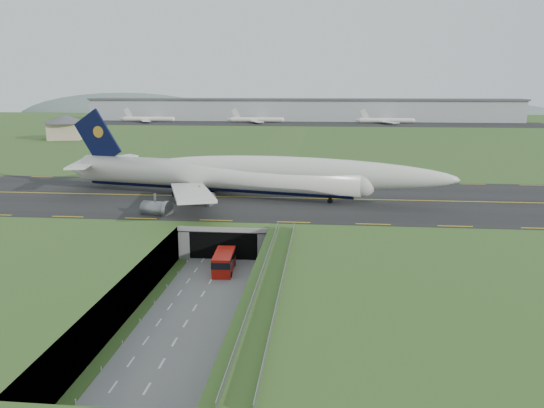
# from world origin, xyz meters

# --- Properties ---
(ground) EXTENTS (900.00, 900.00, 0.00)m
(ground) POSITION_xyz_m (0.00, 0.00, 0.00)
(ground) COLOR #2F5020
(ground) RESTS_ON ground
(airfield_deck) EXTENTS (800.00, 800.00, 6.00)m
(airfield_deck) POSITION_xyz_m (0.00, 0.00, 3.00)
(airfield_deck) COLOR gray
(airfield_deck) RESTS_ON ground
(trench_road) EXTENTS (12.00, 75.00, 0.20)m
(trench_road) POSITION_xyz_m (0.00, -7.50, 0.10)
(trench_road) COLOR slate
(trench_road) RESTS_ON ground
(taxiway) EXTENTS (800.00, 44.00, 0.18)m
(taxiway) POSITION_xyz_m (0.00, 33.00, 6.09)
(taxiway) COLOR black
(taxiway) RESTS_ON airfield_deck
(tunnel_portal) EXTENTS (17.00, 22.30, 6.00)m
(tunnel_portal) POSITION_xyz_m (0.00, 16.71, 3.33)
(tunnel_portal) COLOR gray
(tunnel_portal) RESTS_ON ground
(guideway) EXTENTS (3.00, 53.00, 7.05)m
(guideway) POSITION_xyz_m (11.00, -19.11, 5.32)
(guideway) COLOR #A8A8A3
(guideway) RESTS_ON ground
(jumbo_jet) EXTENTS (88.96, 57.42, 19.39)m
(jumbo_jet) POSITION_xyz_m (-0.65, 32.37, 11.21)
(jumbo_jet) COLOR silver
(jumbo_jet) RESTS_ON ground
(shuttle_tram) EXTENTS (3.47, 8.20, 3.27)m
(shuttle_tram) POSITION_xyz_m (1.27, 1.88, 1.79)
(shuttle_tram) COLOR #B3140B
(shuttle_tram) RESTS_ON ground
(service_building) EXTENTS (25.05, 25.05, 11.29)m
(service_building) POSITION_xyz_m (-100.67, 154.16, 12.69)
(service_building) COLOR #C5AD8E
(service_building) RESTS_ON ground
(cargo_terminal) EXTENTS (320.00, 67.00, 15.60)m
(cargo_terminal) POSITION_xyz_m (-0.23, 299.41, 13.96)
(cargo_terminal) COLOR #B2B2B2
(cargo_terminal) RESTS_ON ground
(distant_hills) EXTENTS (700.00, 91.00, 60.00)m
(distant_hills) POSITION_xyz_m (64.38, 430.00, -4.00)
(distant_hills) COLOR slate
(distant_hills) RESTS_ON ground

